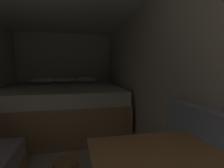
# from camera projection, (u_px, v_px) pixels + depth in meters

# --- Properties ---
(ground_plane) EXTENTS (6.63, 6.63, 0.00)m
(ground_plane) POSITION_uv_depth(u_px,v_px,m) (58.00, 166.00, 2.00)
(ground_plane) COLOR #B2A893
(wall_back) EXTENTS (2.32, 0.05, 1.98)m
(wall_back) POSITION_uv_depth(u_px,v_px,m) (65.00, 74.00, 4.18)
(wall_back) COLOR beige
(wall_back) RESTS_ON ground
(wall_right) EXTENTS (0.05, 4.63, 1.98)m
(wall_right) POSITION_uv_depth(u_px,v_px,m) (149.00, 81.00, 2.15)
(wall_right) COLOR beige
(wall_right) RESTS_ON ground
(bed) EXTENTS (2.10, 1.93, 0.95)m
(bed) POSITION_uv_depth(u_px,v_px,m) (63.00, 107.00, 3.25)
(bed) COLOR tan
(bed) RESTS_ON ground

